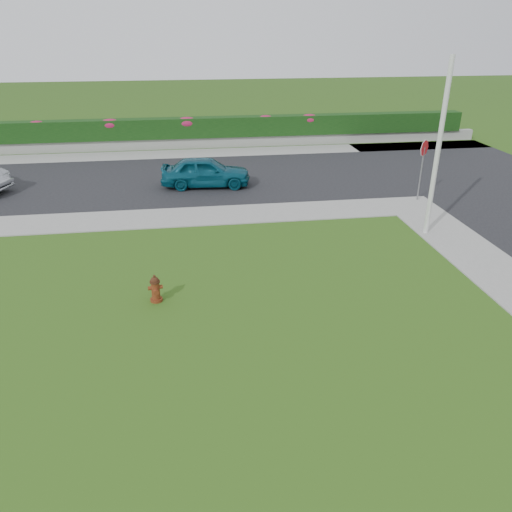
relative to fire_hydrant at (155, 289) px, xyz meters
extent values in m
plane|color=black|center=(2.69, -2.88, -0.35)|extent=(120.00, 120.00, 0.00)
cube|color=black|center=(-2.31, 11.12, -0.33)|extent=(26.00, 8.00, 0.04)
cube|color=gray|center=(-3.31, 6.12, -0.33)|extent=(24.00, 2.00, 0.04)
cube|color=gray|center=(9.69, 6.12, -0.33)|extent=(2.00, 2.00, 0.04)
cube|color=gray|center=(1.69, 16.12, -0.33)|extent=(34.00, 2.00, 0.04)
cube|color=gray|center=(1.69, 17.62, -0.05)|extent=(34.00, 0.40, 0.60)
cube|color=black|center=(1.69, 17.72, 0.80)|extent=(32.00, 0.90, 1.10)
cylinder|color=#4E100C|center=(0.00, 0.01, -0.32)|extent=(0.32, 0.32, 0.07)
cylinder|color=#4E100C|center=(0.00, 0.01, -0.03)|extent=(0.22, 0.22, 0.49)
cylinder|color=#31190D|center=(0.00, 0.01, 0.21)|extent=(0.26, 0.26, 0.05)
sphere|color=#31190D|center=(0.00, 0.01, 0.24)|extent=(0.22, 0.22, 0.22)
cylinder|color=#31190D|center=(0.00, 0.01, 0.36)|extent=(0.07, 0.07, 0.07)
cylinder|color=#4E100C|center=(-0.14, -0.01, 0.04)|extent=(0.11, 0.12, 0.10)
cylinder|color=#4E100C|center=(0.14, 0.03, 0.04)|extent=(0.11, 0.12, 0.10)
cylinder|color=#4E100C|center=(0.02, -0.13, -0.02)|extent=(0.15, 0.13, 0.14)
imported|color=#0C4E62|center=(1.82, 9.83, 0.34)|extent=(3.94, 1.84, 1.31)
cylinder|color=silver|center=(8.97, 3.35, 2.51)|extent=(0.16, 0.16, 5.72)
cylinder|color=slate|center=(10.23, 6.75, 0.74)|extent=(0.06, 0.06, 2.19)
cylinder|color=red|center=(10.23, 6.75, 1.79)|extent=(0.51, 0.43, 0.64)
cylinder|color=white|center=(10.23, 6.75, 1.79)|extent=(0.53, 0.45, 0.68)
ellipsoid|color=#C32157|center=(-6.92, 17.62, 1.14)|extent=(1.06, 0.68, 0.53)
ellipsoid|color=#C32157|center=(-3.03, 17.62, 1.11)|extent=(1.22, 0.78, 0.61)
ellipsoid|color=#C32157|center=(1.20, 17.62, 1.10)|extent=(1.25, 0.81, 0.63)
ellipsoid|color=#C32157|center=(5.73, 17.62, 1.13)|extent=(1.08, 0.69, 0.54)
ellipsoid|color=#C32157|center=(8.32, 17.62, 1.11)|extent=(1.18, 0.76, 0.59)
camera|label=1|loc=(0.94, -11.49, 6.17)|focal=35.00mm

